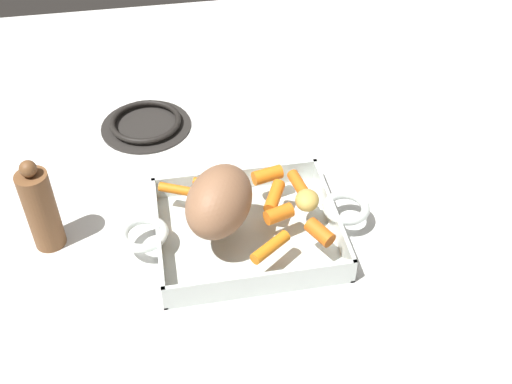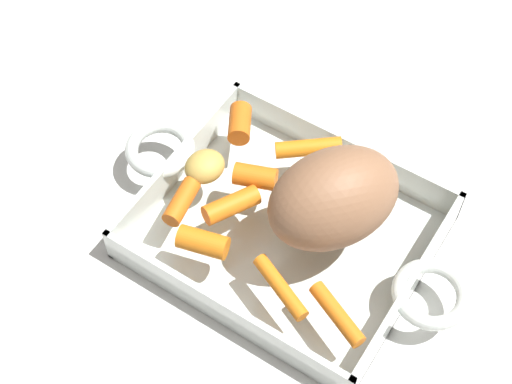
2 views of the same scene
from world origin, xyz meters
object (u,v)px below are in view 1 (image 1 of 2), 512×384
baby_carrot_southeast (179,190)px  baby_carrot_northeast (274,196)px  pepper_mill (41,209)px  baby_carrot_short (279,214)px  baby_carrot_center_right (215,184)px  baby_carrot_southwest (320,232)px  baby_carrot_long (270,247)px  stove_burner_rear (146,123)px  pork_roast (219,201)px  potato_corner (307,200)px  baby_carrot_center_left (298,184)px  baby_carrot_northwest (267,175)px  roasting_dish (247,231)px

baby_carrot_southeast → baby_carrot_northeast: bearing=162.8°
pepper_mill → baby_carrot_northeast: bearing=177.2°
baby_carrot_short → baby_carrot_center_right: size_ratio=0.61×
baby_carrot_southeast → baby_carrot_center_right: 0.06m
baby_carrot_southwest → baby_carrot_long: bearing=9.8°
baby_carrot_northeast → pepper_mill: pepper_mill is taller
baby_carrot_center_right → stove_burner_rear: (0.10, -0.25, -0.04)m
pork_roast → baby_carrot_southwest: size_ratio=2.98×
baby_carrot_southeast → baby_carrot_southwest: bearing=145.3°
baby_carrot_southeast → potato_corner: potato_corner is taller
pork_roast → baby_carrot_center_left: pork_roast is taller
baby_carrot_short → potato_corner: (-0.05, -0.02, 0.00)m
baby_carrot_northeast → pepper_mill: 0.35m
baby_carrot_long → baby_carrot_southwest: bearing=-170.2°
baby_carrot_southeast → pepper_mill: (0.21, 0.03, 0.02)m
baby_carrot_long → stove_burner_rear: (0.16, -0.40, -0.05)m
baby_carrot_southeast → baby_carrot_northwest: size_ratio=1.39×
baby_carrot_center_left → baby_carrot_center_right: 0.13m
baby_carrot_southwest → stove_burner_rear: (0.24, -0.39, -0.05)m
roasting_dish → baby_carrot_center_right: bearing=-62.9°
pork_roast → baby_carrot_center_left: size_ratio=2.59×
roasting_dish → baby_carrot_center_left: 0.11m
baby_carrot_long → baby_carrot_short: bearing=-112.2°
baby_carrot_northwest → baby_carrot_southeast: bearing=2.3°
pork_roast → baby_carrot_northwest: bearing=-135.5°
baby_carrot_center_left → pepper_mill: (0.40, 0.01, 0.02)m
baby_carrot_long → stove_burner_rear: size_ratio=0.40×
potato_corner → stove_burner_rear: 0.40m
baby_carrot_southwest → baby_carrot_short: bearing=-43.8°
baby_carrot_short → baby_carrot_center_right: (0.09, -0.09, -0.00)m
baby_carrot_short → pepper_mill: 0.36m
baby_carrot_center_left → baby_carrot_short: bearing=54.5°
roasting_dish → stove_burner_rear: size_ratio=2.27×
stove_burner_rear → baby_carrot_center_left: bearing=130.6°
pork_roast → pepper_mill: 0.27m
baby_carrot_northwest → roasting_dish: bearing=59.2°
baby_carrot_short → baby_carrot_long: baby_carrot_short is taller
pork_roast → baby_carrot_center_right: 0.10m
pork_roast → baby_carrot_southeast: size_ratio=1.94×
baby_carrot_southeast → baby_carrot_center_right: (-0.06, -0.00, -0.00)m
roasting_dish → pepper_mill: (0.30, -0.05, 0.06)m
baby_carrot_northeast → baby_carrot_center_right: baby_carrot_northeast is taller
baby_carrot_northeast → baby_carrot_southwest: bearing=118.8°
baby_carrot_northwest → baby_carrot_center_left: baby_carrot_northwest is taller
pork_roast → stove_burner_rear: (0.10, -0.33, -0.09)m
baby_carrot_long → baby_carrot_northeast: size_ratio=1.20×
baby_carrot_short → baby_carrot_center_left: bearing=-125.5°
baby_carrot_southeast → baby_carrot_short: bearing=149.1°
pork_roast → baby_carrot_center_right: bearing=-92.1°
baby_carrot_southwest → baby_carrot_center_left: size_ratio=0.87×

